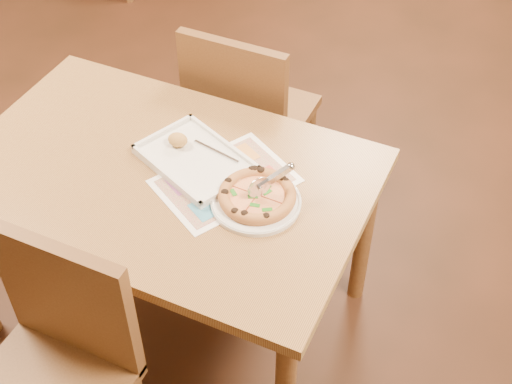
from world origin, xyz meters
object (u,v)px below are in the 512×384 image
at_px(chair_near, 56,349).
at_px(menu, 225,181).
at_px(chair_far, 244,105).
at_px(dining_table, 164,192).
at_px(plate, 256,202).
at_px(pizza_cutter, 270,180).
at_px(pizza, 257,196).
at_px(appetizer_tray, 194,159).

xyz_separation_m(chair_near, menu, (0.20, 0.65, 0.16)).
height_order(chair_near, chair_far, same).
height_order(dining_table, chair_far, chair_far).
height_order(dining_table, chair_near, chair_near).
xyz_separation_m(plate, pizza_cutter, (0.03, 0.03, 0.07)).
xyz_separation_m(chair_far, pizza_cutter, (0.36, -0.57, 0.23)).
bearing_deg(pizza, pizza_cutter, 39.32).
distance_m(plate, menu, 0.14).
xyz_separation_m(plate, menu, (-0.13, 0.05, -0.00)).
distance_m(plate, pizza, 0.02).
height_order(chair_near, menu, chair_near).
bearing_deg(chair_far, pizza, 119.01).
bearing_deg(dining_table, menu, 13.92).
bearing_deg(pizza, appetizer_tray, 162.99).
bearing_deg(menu, pizza, -17.41).
bearing_deg(pizza_cutter, chair_far, 70.18).
bearing_deg(chair_near, menu, 72.90).
xyz_separation_m(chair_near, pizza, (0.33, 0.61, 0.18)).
bearing_deg(dining_table, appetizer_tray, 51.17).
relative_size(chair_far, pizza, 1.99).
relative_size(pizza, menu, 0.58).
xyz_separation_m(chair_near, plate, (0.33, 0.60, 0.16)).
bearing_deg(plate, pizza, 91.21).
distance_m(pizza, menu, 0.14).
bearing_deg(menu, pizza_cutter, -5.60).
relative_size(chair_near, plate, 1.72).
bearing_deg(dining_table, plate, 0.12).
bearing_deg(plate, dining_table, -179.88).
xyz_separation_m(dining_table, pizza, (0.33, 0.01, 0.11)).
relative_size(dining_table, appetizer_tray, 3.07).
relative_size(dining_table, pizza, 5.52).
height_order(pizza_cutter, menu, pizza_cutter).
xyz_separation_m(appetizer_tray, menu, (0.13, -0.04, -0.01)).
bearing_deg(chair_near, pizza, 61.74).
bearing_deg(appetizer_tray, chair_near, -95.88).
bearing_deg(menu, chair_far, 109.94).
xyz_separation_m(dining_table, appetizer_tray, (0.07, 0.09, 0.10)).
distance_m(plate, pizza_cutter, 0.09).
height_order(chair_near, plate, chair_near).
bearing_deg(plate, appetizer_tray, 161.23).
xyz_separation_m(dining_table, plate, (0.33, 0.00, 0.09)).
bearing_deg(menu, appetizer_tray, 163.38).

